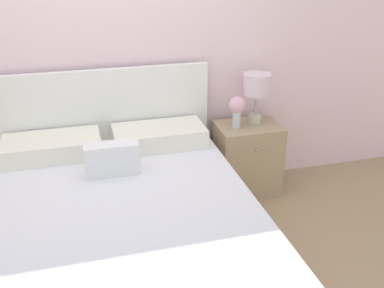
# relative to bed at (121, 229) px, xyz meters

# --- Properties ---
(ground_plane) EXTENTS (12.00, 12.00, 0.00)m
(ground_plane) POSITION_rel_bed_xyz_m (0.00, 0.93, -0.29)
(ground_plane) COLOR tan
(wall_back) EXTENTS (8.00, 0.06, 2.60)m
(wall_back) POSITION_rel_bed_xyz_m (0.00, 1.00, 1.01)
(wall_back) COLOR silver
(wall_back) RESTS_ON ground_plane
(bed) EXTENTS (1.66, 2.01, 1.09)m
(bed) POSITION_rel_bed_xyz_m (0.00, 0.00, 0.00)
(bed) COLOR beige
(bed) RESTS_ON ground_plane
(nightstand) EXTENTS (0.51, 0.40, 0.60)m
(nightstand) POSITION_rel_bed_xyz_m (1.13, 0.72, 0.01)
(nightstand) COLOR tan
(nightstand) RESTS_ON ground_plane
(table_lamp) EXTENTS (0.22, 0.22, 0.41)m
(table_lamp) POSITION_rel_bed_xyz_m (1.21, 0.77, 0.60)
(table_lamp) COLOR beige
(table_lamp) RESTS_ON nightstand
(flower_vase) EXTENTS (0.13, 0.13, 0.25)m
(flower_vase) POSITION_rel_bed_xyz_m (1.02, 0.71, 0.47)
(flower_vase) COLOR silver
(flower_vase) RESTS_ON nightstand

